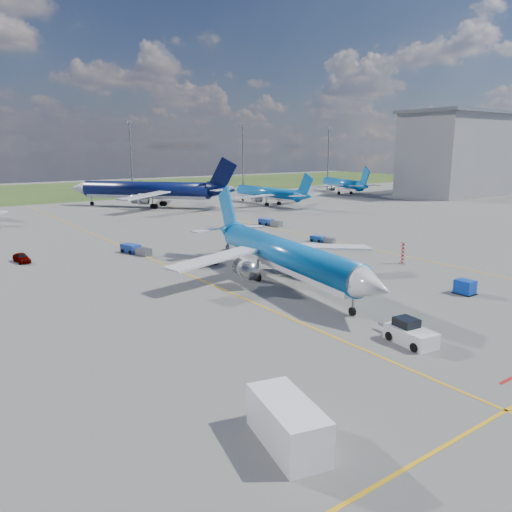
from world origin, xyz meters
TOP-DOWN VIEW (x-y plane):
  - ground at (0.00, 0.00)m, footprint 400.00×400.00m
  - taxiway_lines at (0.17, 27.70)m, footprint 60.25×160.00m
  - floodlight_masts at (10.00, 110.00)m, footprint 202.20×0.50m
  - terminal_building at (120.00, 60.00)m, footprint 42.00×22.00m
  - warning_post at (26.00, 8.00)m, footprint 0.50×0.50m
  - bg_jet_n at (24.65, 87.51)m, footprint 58.48×59.41m
  - bg_jet_ne at (53.02, 73.52)m, footprint 26.97×34.68m
  - bg_jet_ene at (92.18, 84.51)m, footprint 37.12×42.21m
  - main_airliner at (7.04, 9.48)m, footprint 33.70×41.09m
  - pushback_tug at (4.01, -10.01)m, footprint 2.57×5.75m
  - uld_container at (19.96, -4.85)m, footprint 1.50×1.87m
  - service_van at (-12.69, -15.06)m, footprint 3.62×5.91m
  - service_car_a at (-15.05, 38.49)m, footprint 1.89×3.96m
  - service_car_b at (4.11, 22.48)m, footprint 4.29×2.40m
  - service_car_c at (11.81, 27.41)m, footprint 3.34×4.79m
  - baggage_tug_w at (27.82, 25.59)m, footprint 2.28×4.35m
  - baggage_tug_c at (-0.45, 34.82)m, footprint 2.87×5.78m
  - baggage_tug_e at (31.47, 44.43)m, footprint 2.28×5.56m

SIDE VIEW (x-z plane):
  - ground at x=0.00m, z-range 0.00..0.00m
  - bg_jet_n at x=24.65m, z-range -6.21..6.21m
  - bg_jet_ne at x=53.02m, z-range -4.42..4.42m
  - bg_jet_ene at x=92.18m, z-range -4.62..4.62m
  - main_airliner at x=7.04m, z-range -4.87..4.87m
  - taxiway_lines at x=0.17m, z-range 0.00..0.02m
  - baggage_tug_w at x=27.82m, z-range -0.03..0.92m
  - baggage_tug_e at x=31.47m, z-range -0.04..1.17m
  - service_car_b at x=4.11m, z-range 0.00..1.14m
  - baggage_tug_c at x=-0.45m, z-range -0.04..1.21m
  - service_car_c at x=11.81m, z-range 0.00..1.29m
  - service_car_a at x=-15.05m, z-range 0.00..1.30m
  - uld_container at x=19.96m, z-range 0.00..1.49m
  - pushback_tug at x=4.01m, z-range -0.18..1.73m
  - service_van at x=-12.69m, z-range 0.00..2.42m
  - warning_post at x=26.00m, z-range 0.00..3.00m
  - floodlight_masts at x=10.00m, z-range 1.21..23.91m
  - terminal_building at x=120.00m, z-range 0.07..26.07m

